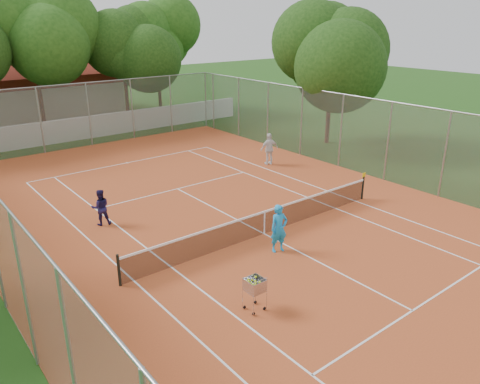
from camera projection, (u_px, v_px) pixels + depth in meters
ground at (264, 234)px, 17.97m from camera, size 120.00×120.00×0.00m
court_pad at (264, 234)px, 17.97m from camera, size 18.00×34.00×0.02m
court_lines at (264, 234)px, 17.97m from camera, size 10.98×23.78×0.01m
tennis_net at (264, 222)px, 17.80m from camera, size 11.88×0.10×0.98m
perimeter_fence at (265, 185)px, 17.27m from camera, size 18.00×34.00×4.00m
boundary_wall at (80, 128)px, 31.65m from camera, size 26.00×0.30×1.50m
clubhouse at (7, 92)px, 37.31m from camera, size 16.40×9.00×4.40m
tropical_trees at (56, 60)px, 32.36m from camera, size 29.00×19.00×10.00m
player_near at (279, 228)px, 16.38m from camera, size 0.72×0.57×1.74m
player_far_left at (101, 207)px, 18.54m from camera, size 0.84×0.74×1.48m
player_far_right at (269, 149)px, 26.13m from camera, size 1.12×0.68×1.79m
ball_hopper at (255, 293)px, 13.13m from camera, size 0.53×0.53×1.09m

